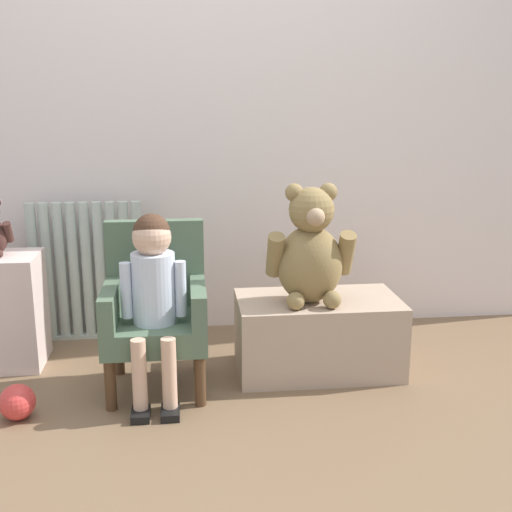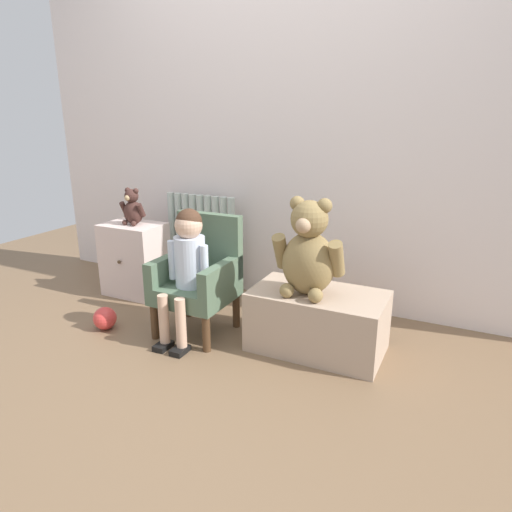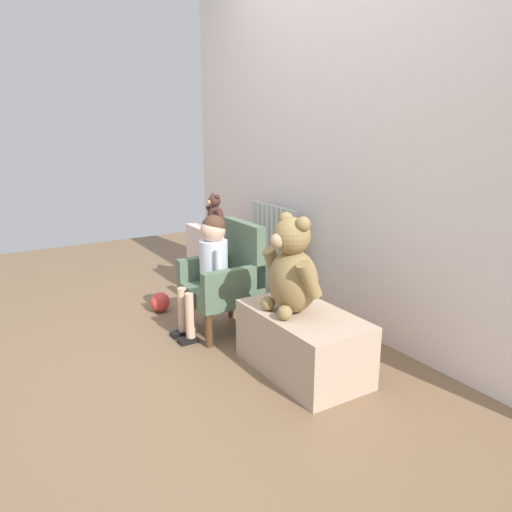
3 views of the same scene
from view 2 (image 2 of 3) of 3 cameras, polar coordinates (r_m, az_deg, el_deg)
ground_plane at (r=2.34m, az=-8.18°, el=-14.23°), size 6.00×6.00×0.00m
back_wall at (r=3.00m, az=3.52°, el=16.94°), size 3.80×0.05×2.40m
radiator at (r=3.27m, az=-6.83°, el=1.62°), size 0.56×0.05×0.68m
small_dresser at (r=3.29m, az=-14.89°, el=-0.38°), size 0.41×0.31×0.50m
child_armchair at (r=2.63m, az=-7.09°, el=-2.45°), size 0.41×0.40×0.67m
child_figure at (r=2.50m, az=-8.58°, el=-0.01°), size 0.25×0.35×0.74m
low_bench at (r=2.47m, az=7.68°, el=-8.04°), size 0.70×0.40×0.33m
large_teddy_bear at (r=2.31m, az=6.59°, el=0.41°), size 0.37×0.26×0.50m
small_teddy_bear at (r=3.19m, az=-15.16°, el=5.75°), size 0.18×0.13×0.25m
toy_ball at (r=2.85m, az=-18.36°, el=-7.40°), size 0.14×0.14×0.14m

